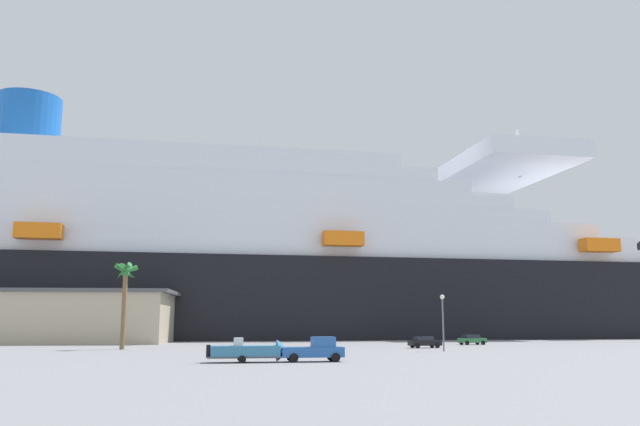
{
  "coord_description": "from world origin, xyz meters",
  "views": [
    {
      "loc": [
        -1.02,
        -81.08,
        3.47
      ],
      "look_at": [
        8.04,
        24.64,
        21.61
      ],
      "focal_mm": 36.03,
      "sensor_mm": 36.0,
      "label": 1
    }
  ],
  "objects": [
    {
      "name": "ground_plane",
      "position": [
        0.0,
        30.0,
        0.0
      ],
      "size": [
        600.0,
        600.0,
        0.0
      ],
      "primitive_type": "plane",
      "color": "gray"
    },
    {
      "name": "small_boat_on_trailer",
      "position": [
        -1.93,
        -22.87,
        0.96
      ],
      "size": [
        8.37,
        2.71,
        2.15
      ],
      "color": "#595960",
      "rests_on": "ground_plane"
    },
    {
      "name": "terminal_building",
      "position": [
        -45.47,
        33.6,
        4.46
      ],
      "size": [
        57.89,
        19.71,
        8.87
      ],
      "color": "#B7A88C",
      "rests_on": "ground_plane"
    },
    {
      "name": "parked_car_black_coupe",
      "position": [
        21.07,
        7.64,
        0.83
      ],
      "size": [
        4.63,
        2.58,
        1.58
      ],
      "color": "black",
      "rests_on": "ground_plane"
    },
    {
      "name": "pickup_truck",
      "position": [
        3.55,
        -22.35,
        1.04
      ],
      "size": [
        5.76,
        2.7,
        2.2
      ],
      "color": "#2659A5",
      "rests_on": "ground_plane"
    },
    {
      "name": "cruise_ship",
      "position": [
        -14.77,
        59.52,
        15.91
      ],
      "size": [
        288.53,
        65.43,
        58.47
      ],
      "color": "black",
      "rests_on": "ground_plane"
    },
    {
      "name": "palm_tree",
      "position": [
        -19.53,
        6.27,
        8.73
      ],
      "size": [
        3.21,
        3.1,
        11.35
      ],
      "color": "brown",
      "rests_on": "ground_plane"
    },
    {
      "name": "parked_car_green_wagon",
      "position": [
        31.72,
        19.72,
        0.83
      ],
      "size": [
        4.5,
        2.66,
        1.58
      ],
      "color": "#2D723F",
      "rests_on": "ground_plane"
    },
    {
      "name": "street_lamp",
      "position": [
        20.91,
        -2.65,
        4.57
      ],
      "size": [
        0.56,
        0.56,
        6.87
      ],
      "color": "slate",
      "rests_on": "ground_plane"
    }
  ]
}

